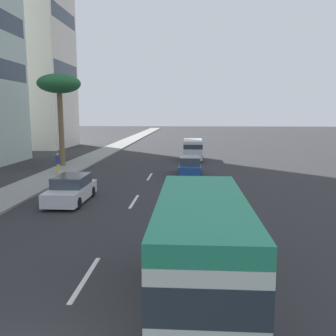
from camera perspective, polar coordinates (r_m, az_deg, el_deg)
The scene contains 12 objects.
ground_plane at distance 37.37m, azimuth -1.56°, elevation 0.79°, with size 198.00×198.00×0.00m, color #2D2D30.
sidewalk_right at distance 38.87m, azimuth -13.31°, elevation 0.98°, with size 162.00×3.14×0.15m, color gray.
lane_stripe_near at distance 12.23m, azimuth -12.94°, elevation -16.68°, with size 3.20×0.16×0.01m, color silver.
lane_stripe_mid at distance 21.46m, azimuth -5.41°, elevation -5.29°, with size 3.20×0.16×0.01m, color silver.
lane_stripe_far at distance 29.49m, azimuth -2.93°, elevation -1.38°, with size 3.20×0.16×0.01m, color silver.
car_lead at distance 21.90m, azimuth -15.12°, elevation -3.31°, with size 4.62×1.96×1.55m.
car_second at distance 30.11m, azimuth 3.48°, elevation 0.29°, with size 4.76×1.86×1.61m.
minibus_third at distance 9.82m, azimuth 5.31°, elevation -12.57°, with size 6.70×2.43×3.01m.
van_fourth at distance 39.60m, azimuth 3.96°, elevation 3.10°, with size 4.74×2.14×2.24m.
pedestrian_near_lamp at distance 31.07m, azimuth -17.09°, elevation 0.86°, with size 0.39×0.35×1.76m.
palm_tree at distance 35.94m, azimuth -16.89°, elevation 12.34°, with size 4.01×4.01×8.64m.
office_tower_far at distance 60.05m, azimuth -21.67°, elevation 23.35°, with size 10.53×11.03×41.74m.
Camera 1 is at (-5.36, -3.28, 5.23)m, focal length 38.41 mm.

